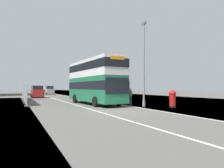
{
  "coord_description": "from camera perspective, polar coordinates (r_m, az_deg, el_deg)",
  "views": [
    {
      "loc": [
        -6.95,
        -14.3,
        1.85
      ],
      "look_at": [
        2.08,
        4.85,
        2.2
      ],
      "focal_mm": 32.72,
      "sensor_mm": 36.0,
      "label": 1
    }
  ],
  "objects": [
    {
      "name": "construction_site_fence",
      "position": [
        29.87,
        -23.38,
        -2.41
      ],
      "size": [
        0.44,
        17.2,
        2.18
      ],
      "color": "#A8AAAD",
      "rests_on": "ground"
    },
    {
      "name": "car_receding_mid",
      "position": [
        47.8,
        -20.63,
        -1.87
      ],
      "size": [
        1.95,
        3.86,
        2.23
      ],
      "color": "slate",
      "rests_on": "ground"
    },
    {
      "name": "double_decker_bus",
      "position": [
        22.71,
        -4.93,
        0.88
      ],
      "size": [
        3.32,
        10.26,
        4.84
      ],
      "color": "#1E6B47",
      "rests_on": "ground"
    },
    {
      "name": "car_oncoming_near",
      "position": [
        39.06,
        -20.15,
        -2.11
      ],
      "size": [
        2.09,
        4.2,
        2.15
      ],
      "color": "maroon",
      "rests_on": "ground"
    },
    {
      "name": "ground",
      "position": [
        16.38,
        2.55,
        -7.6
      ],
      "size": [
        140.0,
        280.0,
        0.1
      ],
      "color": "#565451"
    },
    {
      "name": "roadworks_barrier",
      "position": [
        24.95,
        2.49,
        -3.64
      ],
      "size": [
        1.68,
        0.66,
        1.09
      ],
      "color": "orange",
      "rests_on": "ground"
    },
    {
      "name": "car_receding_far",
      "position": [
        56.9,
        -17.02,
        -1.73
      ],
      "size": [
        2.02,
        4.54,
        2.21
      ],
      "color": "gray",
      "rests_on": "ground"
    },
    {
      "name": "lamppost_foreground",
      "position": [
        19.99,
        8.87,
        4.81
      ],
      "size": [
        0.29,
        0.7,
        8.17
      ],
      "color": "gray",
      "rests_on": "ground"
    },
    {
      "name": "pedestrian_at_kerb",
      "position": [
        21.62,
        5.18,
        -3.58
      ],
      "size": [
        0.34,
        0.34,
        1.7
      ],
      "color": "#2D3342",
      "rests_on": "ground"
    },
    {
      "name": "red_pillar_postbox",
      "position": [
        19.36,
        16.55,
        -3.75
      ],
      "size": [
        0.64,
        0.64,
        1.62
      ],
      "color": "black",
      "rests_on": "ground"
    }
  ]
}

